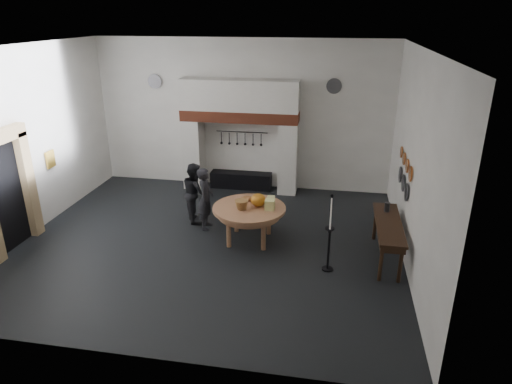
% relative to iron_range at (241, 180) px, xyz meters
% --- Properties ---
extents(floor, '(9.00, 8.00, 0.02)m').
position_rel_iron_range_xyz_m(floor, '(0.00, -3.72, -0.25)').
color(floor, black).
rests_on(floor, ground).
extents(ceiling, '(9.00, 8.00, 0.02)m').
position_rel_iron_range_xyz_m(ceiling, '(0.00, -3.72, 4.25)').
color(ceiling, silver).
rests_on(ceiling, wall_back).
extents(wall_back, '(9.00, 0.02, 4.50)m').
position_rel_iron_range_xyz_m(wall_back, '(0.00, 0.28, 2.00)').
color(wall_back, white).
rests_on(wall_back, floor).
extents(wall_front, '(9.00, 0.02, 4.50)m').
position_rel_iron_range_xyz_m(wall_front, '(0.00, -7.72, 2.00)').
color(wall_front, white).
rests_on(wall_front, floor).
extents(wall_left, '(0.02, 8.00, 4.50)m').
position_rel_iron_range_xyz_m(wall_left, '(-4.50, -3.72, 2.00)').
color(wall_left, white).
rests_on(wall_left, floor).
extents(wall_right, '(0.02, 8.00, 4.50)m').
position_rel_iron_range_xyz_m(wall_right, '(4.50, -3.72, 2.00)').
color(wall_right, white).
rests_on(wall_right, floor).
extents(chimney_pier_left, '(0.55, 0.70, 2.15)m').
position_rel_iron_range_xyz_m(chimney_pier_left, '(-1.48, -0.07, 0.82)').
color(chimney_pier_left, silver).
rests_on(chimney_pier_left, floor).
extents(chimney_pier_right, '(0.55, 0.70, 2.15)m').
position_rel_iron_range_xyz_m(chimney_pier_right, '(1.48, -0.07, 0.82)').
color(chimney_pier_right, silver).
rests_on(chimney_pier_right, floor).
extents(hearth_brick_band, '(3.50, 0.72, 0.32)m').
position_rel_iron_range_xyz_m(hearth_brick_band, '(0.00, -0.07, 2.06)').
color(hearth_brick_band, '#9E442B').
rests_on(hearth_brick_band, chimney_pier_left).
extents(chimney_hood, '(3.50, 0.70, 0.90)m').
position_rel_iron_range_xyz_m(chimney_hood, '(0.00, -0.07, 2.67)').
color(chimney_hood, silver).
rests_on(chimney_hood, hearth_brick_band).
extents(iron_range, '(1.90, 0.45, 0.50)m').
position_rel_iron_range_xyz_m(iron_range, '(0.00, 0.00, 0.00)').
color(iron_range, black).
rests_on(iron_range, floor).
extents(utensil_rail, '(1.60, 0.02, 0.02)m').
position_rel_iron_range_xyz_m(utensil_rail, '(0.00, 0.20, 1.50)').
color(utensil_rail, black).
rests_on(utensil_rail, wall_back).
extents(door_recess, '(0.04, 1.10, 2.50)m').
position_rel_iron_range_xyz_m(door_recess, '(-4.47, -4.72, 1.00)').
color(door_recess, black).
rests_on(door_recess, floor).
extents(door_jamb_far, '(0.22, 0.30, 2.60)m').
position_rel_iron_range_xyz_m(door_jamb_far, '(-4.38, -4.02, 1.05)').
color(door_jamb_far, tan).
rests_on(door_jamb_far, floor).
extents(wall_plaque, '(0.05, 0.34, 0.44)m').
position_rel_iron_range_xyz_m(wall_plaque, '(-4.45, -2.92, 1.35)').
color(wall_plaque, gold).
rests_on(wall_plaque, wall_left).
extents(work_table, '(2.11, 2.11, 0.07)m').
position_rel_iron_range_xyz_m(work_table, '(0.92, -3.44, 0.59)').
color(work_table, tan).
rests_on(work_table, floor).
extents(pumpkin, '(0.36, 0.36, 0.31)m').
position_rel_iron_range_xyz_m(pumpkin, '(1.12, -3.34, 0.78)').
color(pumpkin, orange).
rests_on(pumpkin, work_table).
extents(cheese_block_big, '(0.22, 0.22, 0.24)m').
position_rel_iron_range_xyz_m(cheese_block_big, '(1.42, -3.49, 0.74)').
color(cheese_block_big, '#E3E488').
rests_on(cheese_block_big, work_table).
extents(cheese_block_small, '(0.18, 0.18, 0.20)m').
position_rel_iron_range_xyz_m(cheese_block_small, '(1.40, -3.19, 0.72)').
color(cheese_block_small, '#D2CD7D').
rests_on(cheese_block_small, work_table).
extents(wicker_basket, '(0.39, 0.39, 0.22)m').
position_rel_iron_range_xyz_m(wicker_basket, '(0.77, -3.59, 0.73)').
color(wicker_basket, '#A47E3C').
rests_on(wicker_basket, work_table).
extents(bread_loaf, '(0.31, 0.18, 0.13)m').
position_rel_iron_range_xyz_m(bread_loaf, '(0.82, -3.09, 0.69)').
color(bread_loaf, '#A45C3A').
rests_on(bread_loaf, work_table).
extents(visitor_near, '(0.42, 0.61, 1.61)m').
position_rel_iron_range_xyz_m(visitor_near, '(-0.29, -2.95, 0.55)').
color(visitor_near, black).
rests_on(visitor_near, floor).
extents(visitor_far, '(0.89, 0.96, 1.58)m').
position_rel_iron_range_xyz_m(visitor_far, '(-0.69, -2.55, 0.54)').
color(visitor_far, black).
rests_on(visitor_far, floor).
extents(side_table, '(0.55, 2.20, 0.06)m').
position_rel_iron_range_xyz_m(side_table, '(4.10, -3.79, 0.62)').
color(side_table, '#341E12').
rests_on(side_table, floor).
extents(pewter_jug, '(0.12, 0.12, 0.22)m').
position_rel_iron_range_xyz_m(pewter_jug, '(4.10, -3.19, 0.76)').
color(pewter_jug, '#444449').
rests_on(pewter_jug, side_table).
extents(copper_pan_a, '(0.03, 0.34, 0.34)m').
position_rel_iron_range_xyz_m(copper_pan_a, '(4.46, -3.52, 1.70)').
color(copper_pan_a, '#C6662D').
rests_on(copper_pan_a, wall_right).
extents(copper_pan_b, '(0.03, 0.32, 0.32)m').
position_rel_iron_range_xyz_m(copper_pan_b, '(4.46, -2.97, 1.70)').
color(copper_pan_b, '#C6662D').
rests_on(copper_pan_b, wall_right).
extents(copper_pan_c, '(0.03, 0.30, 0.30)m').
position_rel_iron_range_xyz_m(copper_pan_c, '(4.46, -2.42, 1.70)').
color(copper_pan_c, '#C6662D').
rests_on(copper_pan_c, wall_right).
extents(copper_pan_d, '(0.03, 0.28, 0.28)m').
position_rel_iron_range_xyz_m(copper_pan_d, '(4.46, -1.87, 1.70)').
color(copper_pan_d, '#C6662D').
rests_on(copper_pan_d, wall_right).
extents(pewter_plate_left, '(0.03, 0.40, 0.40)m').
position_rel_iron_range_xyz_m(pewter_plate_left, '(4.46, -3.32, 1.20)').
color(pewter_plate_left, '#4C4C51').
rests_on(pewter_plate_left, wall_right).
extents(pewter_plate_mid, '(0.03, 0.40, 0.40)m').
position_rel_iron_range_xyz_m(pewter_plate_mid, '(4.46, -2.72, 1.20)').
color(pewter_plate_mid, '#4C4C51').
rests_on(pewter_plate_mid, wall_right).
extents(pewter_plate_right, '(0.03, 0.40, 0.40)m').
position_rel_iron_range_xyz_m(pewter_plate_right, '(4.46, -2.12, 1.20)').
color(pewter_plate_right, '#4C4C51').
rests_on(pewter_plate_right, wall_right).
extents(pewter_plate_back_left, '(0.44, 0.03, 0.44)m').
position_rel_iron_range_xyz_m(pewter_plate_back_left, '(-2.70, 0.24, 2.95)').
color(pewter_plate_back_left, '#4C4C51').
rests_on(pewter_plate_back_left, wall_back).
extents(pewter_plate_back_right, '(0.44, 0.03, 0.44)m').
position_rel_iron_range_xyz_m(pewter_plate_back_right, '(2.70, 0.24, 2.95)').
color(pewter_plate_back_right, '#4C4C51').
rests_on(pewter_plate_back_right, wall_back).
extents(barrier_post_near, '(0.05, 0.05, 0.90)m').
position_rel_iron_range_xyz_m(barrier_post_near, '(2.84, -4.49, 0.20)').
color(barrier_post_near, black).
rests_on(barrier_post_near, floor).
extents(barrier_post_far, '(0.05, 0.05, 0.90)m').
position_rel_iron_range_xyz_m(barrier_post_far, '(2.84, -2.49, 0.20)').
color(barrier_post_far, black).
rests_on(barrier_post_far, floor).
extents(barrier_rope, '(0.04, 2.00, 0.04)m').
position_rel_iron_range_xyz_m(barrier_rope, '(2.84, -3.49, 0.60)').
color(barrier_rope, white).
rests_on(barrier_rope, barrier_post_near).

